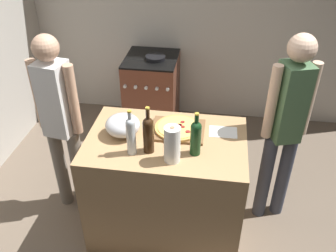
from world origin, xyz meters
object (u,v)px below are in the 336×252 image
(wine_bottle_clear, at_px, (148,133))
(person_in_stripes, at_px, (60,119))
(mixing_bowl, at_px, (123,125))
(stove, at_px, (152,92))
(paper_towel_roll, at_px, (172,144))
(wine_bottle_dark, at_px, (131,134))
(person_in_red, at_px, (286,124))
(wine_bottle_amber, at_px, (196,136))
(pizza, at_px, (178,128))

(wine_bottle_clear, height_order, person_in_stripes, person_in_stripes)
(mixing_bowl, height_order, stove, mixing_bowl)
(mixing_bowl, xyz_separation_m, paper_towel_roll, (0.40, -0.25, 0.05))
(paper_towel_roll, bearing_deg, wine_bottle_clear, 156.19)
(wine_bottle_dark, relative_size, person_in_red, 0.21)
(person_in_red, bearing_deg, paper_towel_roll, -147.50)
(wine_bottle_clear, relative_size, person_in_red, 0.21)
(wine_bottle_amber, relative_size, person_in_red, 0.20)
(wine_bottle_amber, relative_size, stove, 0.36)
(mixing_bowl, height_order, wine_bottle_amber, wine_bottle_amber)
(wine_bottle_amber, bearing_deg, wine_bottle_dark, -172.47)
(paper_towel_roll, relative_size, person_in_stripes, 0.17)
(wine_bottle_clear, bearing_deg, person_in_stripes, 159.82)
(pizza, xyz_separation_m, wine_bottle_dark, (-0.28, -0.31, 0.13))
(wine_bottle_dark, bearing_deg, wine_bottle_clear, 18.55)
(mixing_bowl, relative_size, person_in_stripes, 0.16)
(mixing_bowl, distance_m, person_in_red, 1.23)
(mixing_bowl, distance_m, wine_bottle_clear, 0.29)
(mixing_bowl, height_order, paper_towel_roll, paper_towel_roll)
(paper_towel_roll, bearing_deg, person_in_red, 32.50)
(wine_bottle_amber, xyz_separation_m, person_in_red, (0.66, 0.41, -0.11))
(wine_bottle_clear, relative_size, wine_bottle_dark, 1.03)
(wine_bottle_dark, bearing_deg, stove, 96.33)
(stove, relative_size, person_in_stripes, 0.57)
(wine_bottle_clear, relative_size, stove, 0.39)
(wine_bottle_dark, distance_m, person_in_red, 1.19)
(wine_bottle_amber, relative_size, person_in_stripes, 0.20)
(mixing_bowl, relative_size, wine_bottle_clear, 0.73)
(person_in_stripes, bearing_deg, wine_bottle_dark, -25.93)
(wine_bottle_amber, distance_m, stove, 1.89)
(person_in_stripes, xyz_separation_m, person_in_red, (1.75, 0.15, 0.02))
(pizza, relative_size, paper_towel_roll, 1.31)
(paper_towel_roll, bearing_deg, wine_bottle_dark, 172.18)
(mixing_bowl, bearing_deg, wine_bottle_dark, -61.13)
(paper_towel_roll, bearing_deg, pizza, 90.74)
(paper_towel_roll, xyz_separation_m, wine_bottle_amber, (0.15, 0.10, 0.01))
(person_in_red, bearing_deg, wine_bottle_dark, -156.55)
(pizza, xyz_separation_m, paper_towel_roll, (0.00, -0.35, 0.10))
(paper_towel_roll, relative_size, wine_bottle_dark, 0.78)
(mixing_bowl, distance_m, wine_bottle_amber, 0.57)
(paper_towel_roll, bearing_deg, person_in_stripes, 159.14)
(wine_bottle_clear, distance_m, person_in_stripes, 0.84)
(pizza, distance_m, person_in_red, 0.82)
(pizza, height_order, person_in_stripes, person_in_stripes)
(wine_bottle_dark, height_order, person_in_stripes, person_in_stripes)
(pizza, distance_m, stove, 1.58)
(pizza, distance_m, mixing_bowl, 0.41)
(pizza, relative_size, stove, 0.38)
(pizza, relative_size, mixing_bowl, 1.35)
(mixing_bowl, bearing_deg, paper_towel_roll, -31.80)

